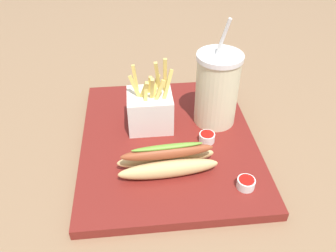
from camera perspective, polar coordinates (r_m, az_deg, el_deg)
ground_plane at (r=0.75m, az=-0.00°, el=-3.64°), size 2.40×2.40×0.02m
food_tray at (r=0.73m, az=-0.00°, el=-2.47°), size 0.43×0.36×0.02m
soda_cup at (r=0.74m, az=8.07°, el=6.08°), size 0.09×0.09×0.24m
fries_basket at (r=0.74m, az=-2.97°, el=2.81°), size 0.08×0.09×0.15m
hot_dog_1 at (r=0.64m, az=-0.11°, el=-5.76°), size 0.07×0.19×0.06m
ketchup_cup_1 at (r=0.63m, az=12.75°, el=-9.14°), size 0.03×0.03×0.02m
ketchup_cup_2 at (r=0.71m, az=6.45°, el=-1.82°), size 0.03×0.03×0.02m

